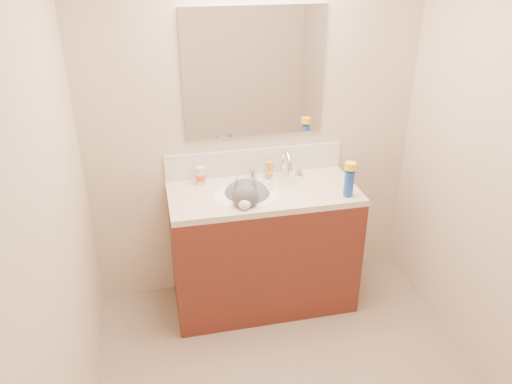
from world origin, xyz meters
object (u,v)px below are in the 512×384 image
silver_jar (253,174)px  spray_can (349,184)px  pill_bottle (201,175)px  faucet (285,167)px  vanity_cabinet (263,250)px  basin (246,204)px  amber_bottle (270,169)px  cat (247,198)px

silver_jar → spray_can: spray_can is taller
pill_bottle → silver_jar: bearing=0.4°
faucet → pill_bottle: faucet is taller
vanity_cabinet → basin: bearing=-166.0°
basin → amber_bottle: size_ratio=4.06×
pill_bottle → vanity_cabinet: bearing=-26.4°
faucet → cat: faucet is taller
cat → pill_bottle: 0.35m
cat → pill_bottle: (-0.26, 0.22, 0.08)m
faucet → cat: 0.36m
vanity_cabinet → cat: cat is taller
amber_bottle → spray_can: 0.55m
pill_bottle → amber_bottle: 0.46m
vanity_cabinet → silver_jar: size_ratio=20.05×
vanity_cabinet → cat: 0.44m
basin → cat: bearing=-49.5°
pill_bottle → spray_can: (0.87, -0.37, 0.02)m
amber_bottle → cat: bearing=-131.4°
basin → pill_bottle: 0.36m
basin → faucet: bearing=29.1°
basin → silver_jar: 0.26m
vanity_cabinet → faucet: bearing=37.3°
faucet → spray_can: faucet is taller
faucet → cat: (-0.29, -0.17, -0.11)m
faucet → spray_can: size_ratio=1.69×
silver_jar → amber_bottle: 0.12m
faucet → silver_jar: faucet is taller
basin → silver_jar: size_ratio=7.52×
pill_bottle → cat: bearing=-40.6°
vanity_cabinet → spray_can: (0.49, -0.19, 0.53)m
vanity_cabinet → faucet: faucet is taller
cat → spray_can: (0.61, -0.15, 0.11)m
silver_jar → spray_can: (0.52, -0.37, 0.05)m
basin → amber_bottle: amber_bottle is taller
pill_bottle → amber_bottle: size_ratio=1.06×
vanity_cabinet → pill_bottle: (-0.37, 0.19, 0.51)m
faucet → silver_jar: 0.22m
vanity_cabinet → cat: size_ratio=2.61×
basin → pill_bottle: size_ratio=3.85×
faucet → amber_bottle: 0.11m
silver_jar → amber_bottle: bearing=0.2°
vanity_cabinet → faucet: (0.18, 0.14, 0.54)m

